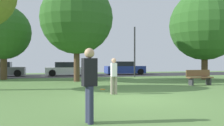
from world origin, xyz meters
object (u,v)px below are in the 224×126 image
object	(u,v)px
maple_tree_near	(77,18)
street_lamp_post	(135,52)
oak_tree_right	(4,33)
person_bystander	(114,75)
maple_tree_far	(205,25)
parked_car_grey	(1,70)
park_bench	(199,77)
person_thrower	(89,82)
parked_car_blue	(125,68)
parked_car_white	(68,69)
frisbee_disc	(103,89)

from	to	relation	value
maple_tree_near	street_lamp_post	size ratio (longest dim) A/B	1.55
oak_tree_right	person_bystander	bearing A→B (deg)	-60.07
maple_tree_far	parked_car_grey	size ratio (longest dim) A/B	1.68
maple_tree_near	park_bench	bearing A→B (deg)	-33.73
person_thrower	parked_car_blue	size ratio (longest dim) A/B	0.42
maple_tree_far	oak_tree_right	world-z (taller)	maple_tree_far
parked_car_white	park_bench	distance (m)	13.32
maple_tree_near	park_bench	world-z (taller)	maple_tree_near
maple_tree_far	parked_car_white	distance (m)	13.00
person_thrower	street_lamp_post	xyz separation A→B (m)	(6.77, 15.29, 1.29)
parked_car_grey	maple_tree_far	bearing A→B (deg)	-27.31
maple_tree_near	person_thrower	xyz separation A→B (m)	(-1.15, -11.77, -3.49)
oak_tree_right	street_lamp_post	xyz separation A→B (m)	(10.84, 0.33, -1.38)
frisbee_disc	street_lamp_post	bearing A→B (deg)	60.58
maple_tree_far	parked_car_blue	bearing A→B (deg)	114.53
maple_tree_near	parked_car_grey	bearing A→B (deg)	129.02
parked_car_white	person_thrower	bearing A→B (deg)	-93.43
oak_tree_right	street_lamp_post	size ratio (longest dim) A/B	1.27
frisbee_disc	parked_car_blue	xyz separation A→B (m)	(5.36, 12.94, 0.63)
maple_tree_near	street_lamp_post	bearing A→B (deg)	32.04
park_bench	street_lamp_post	world-z (taller)	street_lamp_post
maple_tree_near	frisbee_disc	xyz separation A→B (m)	(0.65, -5.30, -4.44)
person_thrower	person_bystander	bearing A→B (deg)	58.96
frisbee_disc	parked_car_grey	distance (m)	14.45
parked_car_grey	street_lamp_post	size ratio (longest dim) A/B	0.92
parked_car_grey	parked_car_blue	bearing A→B (deg)	0.73
person_bystander	person_thrower	bearing A→B (deg)	159.82
oak_tree_right	parked_car_white	size ratio (longest dim) A/B	1.32
parked_car_blue	parked_car_white	bearing A→B (deg)	-173.75
person_bystander	street_lamp_post	xyz separation A→B (m)	(4.90, 10.65, 1.40)
park_bench	maple_tree_far	bearing A→B (deg)	-129.15
maple_tree_far	street_lamp_post	bearing A→B (deg)	134.72
frisbee_disc	parked_car_blue	size ratio (longest dim) A/B	0.07
parked_car_white	park_bench	bearing A→B (deg)	-59.44
parked_car_blue	park_bench	xyz separation A→B (m)	(0.73, -12.13, -0.18)
frisbee_disc	street_lamp_post	size ratio (longest dim) A/B	0.06
person_bystander	parked_car_blue	xyz separation A→B (m)	(5.29, 14.76, -0.20)
street_lamp_post	maple_tree_near	bearing A→B (deg)	-147.96
person_bystander	street_lamp_post	distance (m)	11.81
street_lamp_post	maple_tree_far	bearing A→B (deg)	-45.28
maple_tree_near	parked_car_white	xyz separation A→B (m)	(-0.03, 6.97, -3.83)
maple_tree_near	parked_car_blue	bearing A→B (deg)	51.79
maple_tree_near	oak_tree_right	world-z (taller)	maple_tree_near
maple_tree_near	maple_tree_far	xyz separation A→B (m)	(9.82, -0.72, -0.25)
parked_car_grey	park_bench	size ratio (longest dim) A/B	2.58
maple_tree_near	person_thrower	bearing A→B (deg)	-95.60
maple_tree_far	street_lamp_post	distance (m)	6.28
person_bystander	parked_car_grey	distance (m)	16.10
frisbee_disc	parked_car_white	world-z (taller)	parked_car_white
frisbee_disc	parked_car_grey	world-z (taller)	parked_car_grey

